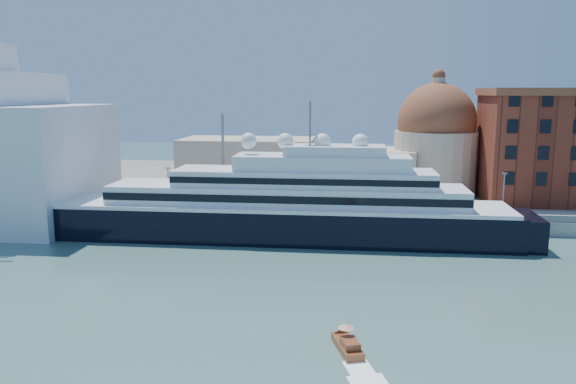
# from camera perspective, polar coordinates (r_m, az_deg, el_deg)

# --- Properties ---
(ground) EXTENTS (400.00, 400.00, 0.00)m
(ground) POSITION_cam_1_polar(r_m,az_deg,el_deg) (72.68, 3.25, -9.53)
(ground) COLOR #365E5D
(ground) RESTS_ON ground
(quay) EXTENTS (180.00, 10.00, 2.50)m
(quay) POSITION_cam_1_polar(r_m,az_deg,el_deg) (105.01, 4.35, -2.66)
(quay) COLOR gray
(quay) RESTS_ON ground
(land) EXTENTS (260.00, 72.00, 2.00)m
(land) POSITION_cam_1_polar(r_m,az_deg,el_deg) (145.30, 4.99, 0.80)
(land) COLOR slate
(land) RESTS_ON ground
(quay_fence) EXTENTS (180.00, 0.10, 1.20)m
(quay_fence) POSITION_cam_1_polar(r_m,az_deg,el_deg) (100.22, 4.26, -2.19)
(quay_fence) COLOR slate
(quay_fence) RESTS_ON quay
(superyacht) EXTENTS (89.56, 12.42, 26.77)m
(superyacht) POSITION_cam_1_polar(r_m,az_deg,el_deg) (94.74, -2.97, -1.96)
(superyacht) COLOR black
(superyacht) RESTS_ON ground
(service_barge) EXTENTS (12.39, 6.88, 2.65)m
(service_barge) POSITION_cam_1_polar(r_m,az_deg,el_deg) (105.84, -24.70, -3.74)
(service_barge) COLOR white
(service_barge) RESTS_ON ground
(water_taxi) EXTENTS (3.33, 5.66, 2.55)m
(water_taxi) POSITION_cam_1_polar(r_m,az_deg,el_deg) (55.84, 6.08, -15.17)
(water_taxi) COLOR maroon
(water_taxi) RESTS_ON ground
(church) EXTENTS (66.00, 18.00, 25.50)m
(church) POSITION_cam_1_polar(r_m,az_deg,el_deg) (126.82, 7.72, 3.91)
(church) COLOR beige
(church) RESTS_ON land
(lamp_posts) EXTENTS (120.80, 2.40, 18.00)m
(lamp_posts) POSITION_cam_1_polar(r_m,az_deg,el_deg) (102.99, -2.69, 1.97)
(lamp_posts) COLOR slate
(lamp_posts) RESTS_ON quay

